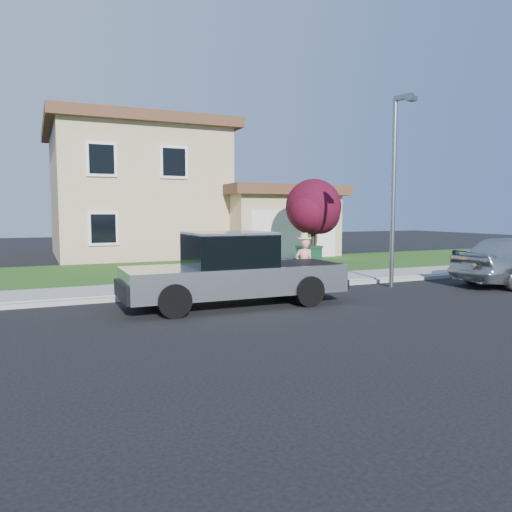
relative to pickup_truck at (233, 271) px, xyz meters
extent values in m
plane|color=black|center=(0.53, -1.15, -0.85)|extent=(80.00, 80.00, 0.00)
cube|color=gray|center=(1.53, 1.75, -0.79)|extent=(40.00, 0.20, 0.12)
cube|color=gray|center=(1.53, 2.85, -0.78)|extent=(40.00, 2.00, 0.15)
cube|color=#1C4D16|center=(1.53, 7.35, -0.80)|extent=(40.00, 7.00, 0.10)
cube|color=tan|center=(0.53, 15.85, 2.35)|extent=(8.00, 9.00, 6.40)
cube|color=tan|center=(7.03, 12.85, 0.75)|extent=(5.50, 6.00, 3.20)
cube|color=white|center=(7.03, 9.83, 0.40)|extent=(4.60, 0.12, 2.30)
cube|color=#4C2D1E|center=(0.53, 15.85, 5.75)|extent=(8.80, 9.80, 0.50)
cube|color=#4C2D1E|center=(7.03, 12.85, 2.55)|extent=(6.20, 6.80, 0.50)
cube|color=white|center=(-1.67, 11.30, 3.75)|extent=(1.30, 0.10, 1.50)
cube|color=white|center=(1.53, 11.30, 3.75)|extent=(1.30, 0.10, 1.50)
cube|color=black|center=(-1.67, 11.30, 0.75)|extent=(1.30, 0.10, 1.50)
cylinder|color=black|center=(-1.73, -0.85, -0.47)|extent=(0.76, 0.29, 0.76)
cylinder|color=black|center=(-1.71, 0.89, -0.47)|extent=(0.76, 0.29, 0.76)
cylinder|color=black|center=(1.63, -0.89, -0.47)|extent=(0.76, 0.29, 0.76)
cylinder|color=black|center=(1.64, 0.85, -0.47)|extent=(0.76, 0.29, 0.76)
cube|color=silver|center=(0.03, 0.00, -0.20)|extent=(5.41, 1.94, 0.68)
cube|color=black|center=(-0.12, 0.00, 0.52)|extent=(2.00, 1.78, 0.80)
cube|color=silver|center=(-0.12, 0.00, 0.94)|extent=(2.00, 1.78, 0.08)
cube|color=black|center=(1.82, -0.02, 0.12)|extent=(1.72, 1.62, 0.06)
cube|color=black|center=(-2.70, 0.02, -0.33)|extent=(0.13, 1.80, 0.38)
cube|color=black|center=(2.75, -0.03, -0.38)|extent=(0.13, 1.80, 0.24)
cube|color=black|center=(-0.86, 1.03, 0.43)|extent=(0.12, 0.21, 0.17)
imported|color=#DE8A7A|center=(2.70, 1.24, -0.08)|extent=(0.61, 0.45, 1.55)
cylinder|color=beige|center=(2.70, 1.24, 0.72)|extent=(0.41, 0.41, 0.04)
cylinder|color=beige|center=(2.70, 1.24, 0.78)|extent=(0.21, 0.21, 0.14)
cylinder|color=black|center=(6.52, 7.19, 0.08)|extent=(0.21, 0.21, 1.66)
sphere|color=#480F1F|center=(6.52, 7.19, 1.69)|extent=(2.38, 2.38, 2.38)
sphere|color=#480F1F|center=(7.04, 7.50, 1.37)|extent=(1.76, 1.76, 1.76)
sphere|color=#480F1F|center=(6.11, 6.88, 1.48)|extent=(1.66, 1.66, 1.66)
cube|color=#0F381B|center=(4.04, 3.25, -0.23)|extent=(0.70, 0.78, 0.95)
cube|color=#0F381B|center=(4.04, 3.25, 0.29)|extent=(0.77, 0.84, 0.08)
cylinder|color=slate|center=(5.57, 0.85, 1.99)|extent=(0.14, 0.14, 5.69)
cube|color=slate|center=(5.64, 0.57, 4.84)|extent=(0.28, 0.64, 0.14)
cube|color=slate|center=(5.70, 0.29, 4.75)|extent=(0.32, 0.27, 0.14)
camera|label=1|loc=(-4.48, -11.39, 1.45)|focal=35.00mm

